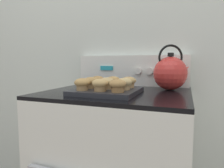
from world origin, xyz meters
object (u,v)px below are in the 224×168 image
at_px(muffin_r0_c1, 100,85).
at_px(tea_kettle, 170,73).
at_px(muffin_r0_c2, 118,85).
at_px(muffin_r2_c2, 129,82).
at_px(muffin_r2_c0, 98,81).
at_px(muffin_r2_c1, 113,81).
at_px(muffin_r0_c0, 82,84).
at_px(muffin_r1_c2, 124,83).
at_px(muffin_r1_c1, 107,83).
at_px(muffin_pan, 107,91).
at_px(muffin_r1_c0, 91,82).

height_order(muffin_r0_c1, tea_kettle, tea_kettle).
height_order(muffin_r0_c2, muffin_r2_c2, same).
bearing_deg(muffin_r2_c2, muffin_r2_c0, -178.71).
height_order(muffin_r2_c1, tea_kettle, tea_kettle).
relative_size(muffin_r0_c0, muffin_r1_c2, 1.00).
relative_size(muffin_r1_c1, muffin_r2_c0, 1.00).
bearing_deg(tea_kettle, muffin_r2_c1, -151.63).
bearing_deg(muffin_pan, muffin_r2_c2, 46.32).
xyz_separation_m(muffin_r1_c0, muffin_r2_c0, (-0.00, 0.09, 0.00)).
height_order(muffin_r0_c1, muffin_r0_c2, same).
bearing_deg(tea_kettle, muffin_r2_c0, -157.77).
relative_size(muffin_r0_c2, muffin_r2_c1, 1.00).
distance_m(muffin_r0_c2, muffin_r2_c2, 0.18).
height_order(muffin_r0_c1, muffin_r2_c0, same).
relative_size(muffin_r0_c0, muffin_r2_c2, 1.00).
relative_size(muffin_r1_c2, muffin_r2_c0, 1.00).
height_order(muffin_r0_c2, muffin_r2_c0, same).
height_order(muffin_r1_c0, muffin_r1_c2, same).
distance_m(muffin_r0_c0, muffin_r1_c1, 0.12).
relative_size(muffin_r0_c2, muffin_r1_c2, 1.00).
relative_size(muffin_r0_c1, muffin_r2_c0, 1.00).
relative_size(muffin_r0_c1, muffin_r1_c0, 1.00).
relative_size(muffin_pan, muffin_r2_c0, 4.04).
bearing_deg(muffin_r0_c1, muffin_r1_c2, 44.37).
bearing_deg(muffin_r2_c1, muffin_r2_c0, 179.71).
xyz_separation_m(muffin_r0_c0, muffin_r2_c2, (0.17, 0.18, 0.00)).
bearing_deg(muffin_r1_c0, muffin_r2_c2, 27.33).
relative_size(muffin_r1_c1, muffin_r1_c2, 1.00).
bearing_deg(muffin_r1_c0, muffin_r1_c2, -0.34).
bearing_deg(muffin_r1_c2, muffin_r0_c1, -135.63).
bearing_deg(muffin_r0_c0, muffin_r2_c0, 90.05).
xyz_separation_m(muffin_r1_c0, muffin_r1_c1, (0.09, -0.00, 0.00)).
distance_m(muffin_r1_c1, muffin_r1_c2, 0.09).
height_order(muffin_r1_c2, muffin_r2_c1, same).
distance_m(muffin_r2_c2, tea_kettle, 0.25).
xyz_separation_m(muffin_r2_c0, tea_kettle, (0.37, 0.15, 0.04)).
relative_size(muffin_r0_c1, muffin_r2_c1, 1.00).
relative_size(muffin_r2_c0, muffin_r2_c2, 1.00).
relative_size(muffin_pan, muffin_r1_c0, 4.04).
xyz_separation_m(muffin_pan, tea_kettle, (0.28, 0.24, 0.08)).
relative_size(muffin_r0_c2, muffin_r1_c0, 1.00).
bearing_deg(muffin_r0_c2, muffin_r2_c2, 89.82).
xyz_separation_m(muffin_r0_c0, tea_kettle, (0.37, 0.32, 0.04)).
bearing_deg(muffin_r1_c1, muffin_r0_c2, -45.32).
xyz_separation_m(muffin_pan, muffin_r0_c1, (0.00, -0.09, 0.04)).
bearing_deg(muffin_r0_c1, muffin_r2_c2, 64.28).
bearing_deg(muffin_r2_c0, muffin_r0_c0, -89.95).
xyz_separation_m(muffin_r1_c1, muffin_r1_c2, (0.09, 0.00, 0.00)).
distance_m(muffin_r0_c1, tea_kettle, 0.43).
distance_m(muffin_r0_c2, muffin_r1_c1, 0.12).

